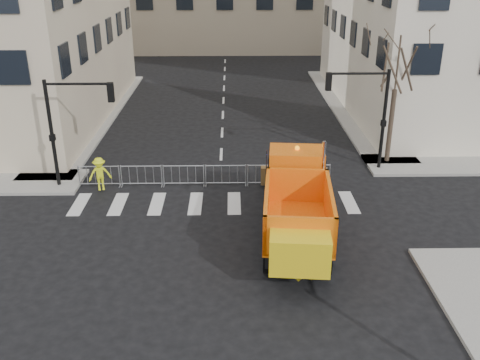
{
  "coord_description": "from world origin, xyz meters",
  "views": [
    {
      "loc": [
        0.58,
        -16.97,
        10.9
      ],
      "look_at": [
        0.92,
        2.5,
        2.48
      ],
      "focal_mm": 40.0,
      "sensor_mm": 36.0,
      "label": 1
    }
  ],
  "objects_px": {
    "cop_c": "(279,174)",
    "worker": "(100,174)",
    "newspaper_box": "(294,172)",
    "cop_a": "(282,174)",
    "plow_truck": "(297,203)",
    "cop_b": "(302,171)"
  },
  "relations": [
    {
      "from": "cop_c",
      "to": "worker",
      "type": "bearing_deg",
      "value": -73.63
    },
    {
      "from": "cop_b",
      "to": "cop_a",
      "type": "bearing_deg",
      "value": 6.98
    },
    {
      "from": "cop_a",
      "to": "worker",
      "type": "relative_size",
      "value": 0.98
    },
    {
      "from": "cop_a",
      "to": "newspaper_box",
      "type": "bearing_deg",
      "value": 177.93
    },
    {
      "from": "cop_a",
      "to": "worker",
      "type": "xyz_separation_m",
      "value": [
        -8.79,
        -0.18,
        0.17
      ]
    },
    {
      "from": "cop_c",
      "to": "newspaper_box",
      "type": "height_order",
      "value": "cop_c"
    },
    {
      "from": "plow_truck",
      "to": "cop_a",
      "type": "relative_size",
      "value": 6.17
    },
    {
      "from": "plow_truck",
      "to": "newspaper_box",
      "type": "distance_m",
      "value": 5.61
    },
    {
      "from": "plow_truck",
      "to": "cop_b",
      "type": "height_order",
      "value": "plow_truck"
    },
    {
      "from": "cop_b",
      "to": "cop_c",
      "type": "distance_m",
      "value": 1.14
    },
    {
      "from": "cop_a",
      "to": "newspaper_box",
      "type": "distance_m",
      "value": 0.84
    },
    {
      "from": "cop_b",
      "to": "newspaper_box",
      "type": "height_order",
      "value": "cop_b"
    },
    {
      "from": "plow_truck",
      "to": "newspaper_box",
      "type": "bearing_deg",
      "value": -0.19
    },
    {
      "from": "plow_truck",
      "to": "worker",
      "type": "xyz_separation_m",
      "value": [
        -8.91,
        4.8,
        -0.71
      ]
    },
    {
      "from": "worker",
      "to": "newspaper_box",
      "type": "xyz_separation_m",
      "value": [
        9.43,
        0.71,
        -0.28
      ]
    },
    {
      "from": "cop_a",
      "to": "cop_b",
      "type": "xyz_separation_m",
      "value": [
        0.97,
        0.0,
        0.19
      ]
    },
    {
      "from": "plow_truck",
      "to": "cop_c",
      "type": "distance_m",
      "value": 4.97
    },
    {
      "from": "plow_truck",
      "to": "cop_b",
      "type": "xyz_separation_m",
      "value": [
        0.84,
        4.98,
        -0.69
      ]
    },
    {
      "from": "cop_b",
      "to": "worker",
      "type": "xyz_separation_m",
      "value": [
        -9.76,
        -0.18,
        -0.02
      ]
    },
    {
      "from": "cop_a",
      "to": "newspaper_box",
      "type": "height_order",
      "value": "cop_a"
    },
    {
      "from": "plow_truck",
      "to": "worker",
      "type": "distance_m",
      "value": 10.15
    },
    {
      "from": "plow_truck",
      "to": "worker",
      "type": "bearing_deg",
      "value": 66.93
    }
  ]
}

